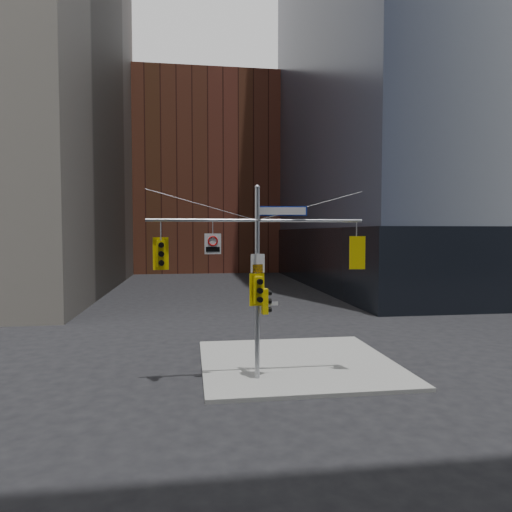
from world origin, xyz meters
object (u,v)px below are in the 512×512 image
object	(u,v)px
traffic_light_west_arm	(161,254)
traffic_light_pole_front	(258,290)
street_sign_blade	(282,211)
traffic_light_pole_side	(266,301)
signal_assembly	(257,264)
traffic_light_east_arm	(356,253)
regulatory_sign_arm	(213,243)

from	to	relation	value
traffic_light_west_arm	traffic_light_pole_front	world-z (taller)	traffic_light_west_arm
traffic_light_west_arm	street_sign_blade	size ratio (longest dim) A/B	0.64
traffic_light_pole_front	street_sign_blade	size ratio (longest dim) A/B	0.65
traffic_light_pole_side	street_sign_blade	distance (m)	3.39
street_sign_blade	signal_assembly	bearing A→B (deg)	-172.79
traffic_light_west_arm	traffic_light_pole_side	distance (m)	4.19
traffic_light_east_arm	regulatory_sign_arm	bearing A→B (deg)	8.45
signal_assembly	street_sign_blade	world-z (taller)	signal_assembly
signal_assembly	street_sign_blade	bearing A→B (deg)	0.21
street_sign_blade	regulatory_sign_arm	bearing A→B (deg)	-172.47
traffic_light_east_arm	traffic_light_pole_front	size ratio (longest dim) A/B	1.04
traffic_light_west_arm	traffic_light_east_arm	xyz separation A→B (m)	(7.27, -0.01, 0.00)
signal_assembly	traffic_light_pole_side	distance (m)	1.44
signal_assembly	traffic_light_east_arm	xyz separation A→B (m)	(3.80, 0.00, 0.38)
traffic_light_pole_front	regulatory_sign_arm	size ratio (longest dim) A/B	1.60
traffic_light_west_arm	traffic_light_pole_front	distance (m)	3.73
regulatory_sign_arm	signal_assembly	bearing A→B (deg)	-1.24
regulatory_sign_arm	traffic_light_pole_side	bearing A→B (deg)	-1.08
traffic_light_east_arm	regulatory_sign_arm	xyz separation A→B (m)	(-5.42, -0.02, 0.37)
signal_assembly	traffic_light_pole_front	distance (m)	0.98
traffic_light_east_arm	traffic_light_pole_front	world-z (taller)	traffic_light_east_arm
signal_assembly	traffic_light_west_arm	world-z (taller)	signal_assembly
traffic_light_west_arm	signal_assembly	bearing A→B (deg)	-7.02
traffic_light_east_arm	traffic_light_pole_front	xyz separation A→B (m)	(-3.80, -0.27, -1.33)
traffic_light_pole_front	regulatory_sign_arm	world-z (taller)	regulatory_sign_arm
traffic_light_east_arm	traffic_light_west_arm	bearing A→B (deg)	8.13
traffic_light_east_arm	street_sign_blade	bearing A→B (deg)	8.18
traffic_light_pole_front	signal_assembly	bearing A→B (deg)	79.66
traffic_light_pole_front	traffic_light_east_arm	bearing A→B (deg)	-6.08
traffic_light_pole_side	regulatory_sign_arm	size ratio (longest dim) A/B	1.26
signal_assembly	traffic_light_pole_side	bearing A→B (deg)	1.70
signal_assembly	street_sign_blade	xyz separation A→B (m)	(0.93, 0.00, 1.93)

